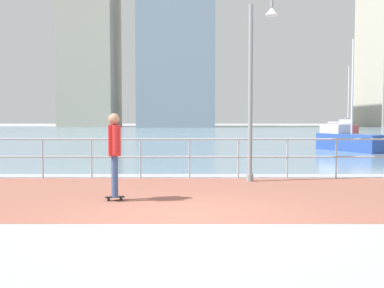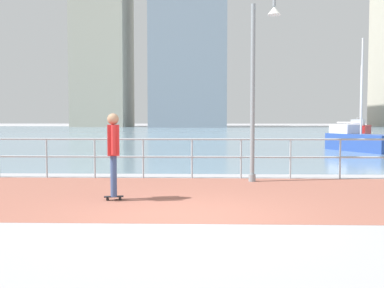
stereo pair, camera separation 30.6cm
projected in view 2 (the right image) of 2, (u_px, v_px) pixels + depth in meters
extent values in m
plane|color=#9E9EA3|center=(202.00, 135.00, 47.57)|extent=(220.00, 220.00, 0.00)
cube|color=#935647|center=(188.00, 195.00, 9.90)|extent=(28.00, 5.51, 0.01)
cube|color=#6B899E|center=(202.00, 132.00, 57.56)|extent=(180.00, 88.00, 0.00)
cylinder|color=#9EADB7|center=(47.00, 158.00, 12.74)|extent=(0.05, 0.05, 1.12)
cylinder|color=#9EADB7|center=(95.00, 158.00, 12.70)|extent=(0.05, 0.05, 1.12)
cylinder|color=#9EADB7|center=(143.00, 159.00, 12.66)|extent=(0.05, 0.05, 1.12)
cylinder|color=#9EADB7|center=(192.00, 159.00, 12.62)|extent=(0.05, 0.05, 1.12)
cylinder|color=#9EADB7|center=(241.00, 159.00, 12.57)|extent=(0.05, 0.05, 1.12)
cylinder|color=#9EADB7|center=(290.00, 159.00, 12.53)|extent=(0.05, 0.05, 1.12)
cylinder|color=#9EADB7|center=(340.00, 159.00, 12.49)|extent=(0.05, 0.05, 1.12)
cylinder|color=#9EADB7|center=(192.00, 139.00, 12.58)|extent=(25.20, 0.06, 0.06)
cylinder|color=#9EADB7|center=(192.00, 157.00, 12.61)|extent=(25.20, 0.06, 0.06)
cylinder|color=gray|center=(252.00, 178.00, 11.99)|extent=(0.19, 0.19, 0.20)
cylinder|color=gray|center=(253.00, 94.00, 11.86)|extent=(0.12, 0.12, 4.76)
cylinder|color=gray|center=(274.00, 3.00, 11.62)|extent=(0.10, 0.10, 0.17)
cone|color=silver|center=(274.00, 11.00, 11.63)|extent=(0.36, 0.36, 0.22)
cylinder|color=black|center=(120.00, 198.00, 9.29)|extent=(0.07, 0.04, 0.06)
cylinder|color=black|center=(120.00, 199.00, 9.21)|extent=(0.07, 0.04, 0.06)
cylinder|color=black|center=(108.00, 199.00, 9.24)|extent=(0.07, 0.04, 0.06)
cylinder|color=black|center=(108.00, 199.00, 9.16)|extent=(0.07, 0.04, 0.06)
cube|color=black|center=(114.00, 197.00, 9.22)|extent=(0.41, 0.20, 0.02)
cylinder|color=#384C7A|center=(114.00, 175.00, 9.28)|extent=(0.16, 0.16, 0.85)
cylinder|color=#384C7A|center=(114.00, 176.00, 9.12)|extent=(0.16, 0.16, 0.85)
cube|color=red|center=(113.00, 140.00, 9.16)|extent=(0.31, 0.38, 0.64)
cylinder|color=red|center=(113.00, 139.00, 9.38)|extent=(0.11, 0.11, 0.60)
cylinder|color=red|center=(113.00, 140.00, 8.93)|extent=(0.11, 0.11, 0.60)
sphere|color=#A37A5B|center=(113.00, 119.00, 9.13)|extent=(0.24, 0.24, 0.24)
cube|color=#284799|center=(361.00, 143.00, 23.21)|extent=(2.83, 4.37, 0.90)
cube|color=silver|center=(345.00, 129.00, 24.34)|extent=(1.43, 1.74, 0.50)
cylinder|color=silver|center=(362.00, 86.00, 23.04)|extent=(0.10, 0.10, 4.99)
cylinder|color=silver|center=(349.00, 123.00, 24.01)|extent=(0.81, 1.77, 0.08)
cube|color=#B21E1E|center=(360.00, 131.00, 43.82)|extent=(3.60, 5.11, 1.06)
cube|color=silver|center=(358.00, 122.00, 42.47)|extent=(1.76, 2.07, 0.59)
cylinder|color=silver|center=(361.00, 96.00, 43.62)|extent=(0.12, 0.12, 5.89)
cylinder|color=silver|center=(359.00, 118.00, 42.79)|extent=(1.09, 2.03, 0.09)
cube|color=#B2AD99|center=(103.00, 26.00, 95.76)|extent=(11.06, 14.69, 43.61)
cube|color=#8493A3|center=(189.00, 18.00, 91.75)|extent=(15.16, 17.41, 45.40)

